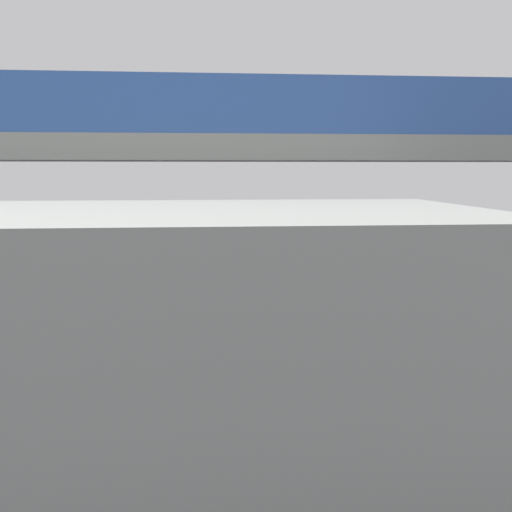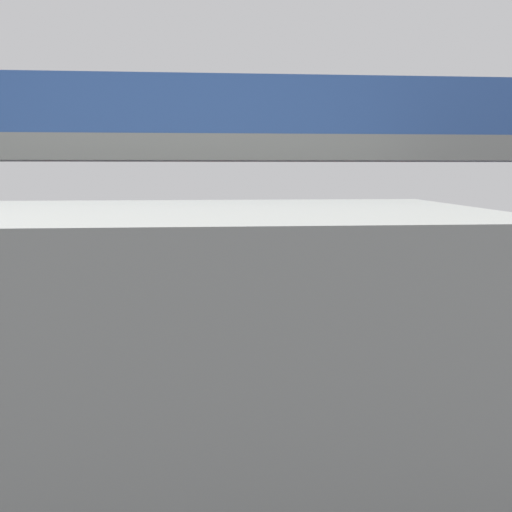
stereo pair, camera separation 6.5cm
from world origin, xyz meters
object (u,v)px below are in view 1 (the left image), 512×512
object	(u,v)px
bicycle_blue	(29,327)
bicycle_orange	(43,303)
parked_van	(485,288)
city_bus	(270,248)
traffic_sign	(320,236)
bicycle_green	(59,312)
pedestrian	(247,259)

from	to	relation	value
bicycle_blue	bicycle_orange	bearing A→B (deg)	-83.09
parked_van	bicycle_orange	distance (m)	14.04
city_bus	traffic_sign	bearing A→B (deg)	-124.56
city_bus	bicycle_green	size ratio (longest dim) A/B	6.52
city_bus	pedestrian	bearing A→B (deg)	-82.52
city_bus	bicycle_blue	size ratio (longest dim) A/B	6.52
bicycle_orange	pedestrian	distance (m)	9.12
city_bus	parked_van	distance (m)	7.49
parked_van	city_bus	bearing A→B (deg)	-36.23
bicycle_green	traffic_sign	bearing A→B (deg)	-144.43
traffic_sign	parked_van	bearing A→B (deg)	112.40
bicycle_green	bicycle_orange	xyz separation A→B (m)	(0.84, -1.39, 0.00)
parked_van	bicycle_blue	distance (m)	13.38
bicycle_blue	traffic_sign	size ratio (longest dim) A/B	0.63
bicycle_green	bicycle_orange	world-z (taller)	same
parked_van	bicycle_green	world-z (taller)	parked_van
bicycle_blue	pedestrian	xyz separation A→B (m)	(-6.81, -8.69, 0.51)
city_bus	traffic_sign	size ratio (longest dim) A/B	4.12
bicycle_green	bicycle_orange	size ratio (longest dim) A/B	1.00
city_bus	bicycle_green	bearing A→B (deg)	23.45
traffic_sign	bicycle_blue	bearing A→B (deg)	40.47
bicycle_orange	traffic_sign	size ratio (longest dim) A/B	0.63
city_bus	bicycle_orange	size ratio (longest dim) A/B	6.52
bicycle_blue	bicycle_green	bearing A→B (deg)	-105.18
city_bus	parked_van	bearing A→B (deg)	143.77
parked_van	bicycle_orange	world-z (taller)	parked_van
bicycle_orange	bicycle_green	bearing A→B (deg)	121.01
city_bus	bicycle_blue	bearing A→B (deg)	32.57
bicycle_orange	traffic_sign	bearing A→B (deg)	-152.42
traffic_sign	bicycle_orange	bearing A→B (deg)	27.58
bicycle_blue	traffic_sign	distance (m)	13.19
city_bus	bicycle_green	world-z (taller)	city_bus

